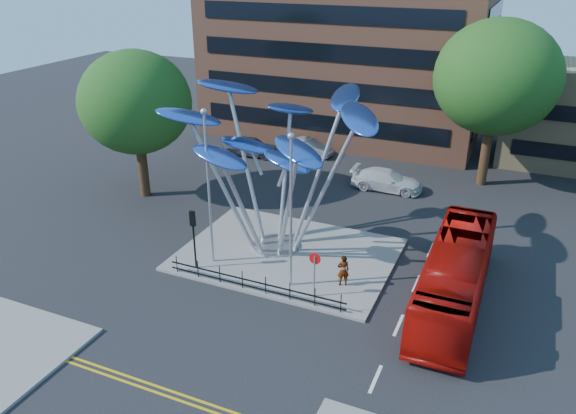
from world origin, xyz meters
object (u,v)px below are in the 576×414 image
at_px(street_lamp_right, 291,198).
at_px(traffic_light_island, 193,228).
at_px(pedestrian, 343,270).
at_px(tree_left, 135,103).
at_px(street_lamp_left, 208,175).
at_px(no_entry_sign_island, 315,267).
at_px(leaf_sculpture, 275,136).
at_px(parked_car_mid, 308,147).
at_px(red_bus, 455,276).
at_px(parked_car_left, 251,146).
at_px(parked_car_right, 387,180).
at_px(tree_right, 497,78).

height_order(street_lamp_right, traffic_light_island, street_lamp_right).
distance_m(traffic_light_island, pedestrian, 8.31).
distance_m(tree_left, street_lamp_left, 11.60).
distance_m(no_entry_sign_island, pedestrian, 2.01).
bearing_deg(tree_left, street_lamp_left, -34.38).
bearing_deg(tree_left, no_entry_sign_island, -25.07).
bearing_deg(leaf_sculpture, street_lamp_right, -55.09).
relative_size(street_lamp_right, no_entry_sign_island, 3.39).
xyz_separation_m(tree_left, parked_car_mid, (7.51, 12.90, -6.09)).
height_order(no_entry_sign_island, pedestrian, no_entry_sign_island).
bearing_deg(red_bus, street_lamp_right, -166.88).
height_order(leaf_sculpture, red_bus, leaf_sculpture).
xyz_separation_m(parked_car_left, parked_car_right, (12.70, -2.77, -0.07)).
distance_m(street_lamp_right, pedestrian, 4.90).
relative_size(leaf_sculpture, red_bus, 1.10).
bearing_deg(parked_car_left, red_bus, -135.13).
distance_m(tree_right, parked_car_mid, 16.27).
relative_size(leaf_sculpture, traffic_light_island, 3.71).
height_order(tree_left, no_entry_sign_island, tree_left).
distance_m(street_lamp_left, parked_car_right, 16.43).
bearing_deg(no_entry_sign_island, pedestrian, 57.25).
distance_m(red_bus, parked_car_left, 25.15).
distance_m(street_lamp_left, no_entry_sign_island, 7.47).
height_order(traffic_light_island, parked_car_mid, traffic_light_island).
distance_m(traffic_light_island, red_bus, 13.75).
bearing_deg(parked_car_right, street_lamp_right, 174.26).
relative_size(tree_right, pedestrian, 6.94).
height_order(tree_right, leaf_sculpture, tree_right).
bearing_deg(parked_car_right, red_bus, -153.74).
bearing_deg(parked_car_mid, tree_left, 154.26).
height_order(tree_right, no_entry_sign_island, tree_right).
bearing_deg(parked_car_right, parked_car_left, 76.53).
height_order(pedestrian, parked_car_right, pedestrian).
bearing_deg(parked_car_mid, parked_car_left, 119.74).
relative_size(tree_right, street_lamp_right, 1.46).
xyz_separation_m(street_lamp_left, parked_car_left, (-6.49, 17.27, -4.53)).
height_order(tree_right, parked_car_mid, tree_right).
height_order(red_bus, pedestrian, red_bus).
bearing_deg(parked_car_left, parked_car_right, -108.29).
bearing_deg(street_lamp_right, traffic_light_island, -174.81).
xyz_separation_m(red_bus, pedestrian, (-5.50, -0.83, -0.58)).
distance_m(street_lamp_left, parked_car_mid, 20.05).
distance_m(street_lamp_right, red_bus, 8.93).
xyz_separation_m(tree_right, parked_car_right, (-6.29, -4.00, -7.28)).
bearing_deg(tree_right, pedestrian, -105.58).
xyz_separation_m(street_lamp_left, no_entry_sign_island, (6.50, -0.98, -3.54)).
xyz_separation_m(tree_left, no_entry_sign_island, (16.00, -7.48, -4.98)).
relative_size(tree_right, parked_car_mid, 2.84).
distance_m(tree_right, red_bus, 18.28).
bearing_deg(pedestrian, street_lamp_left, -26.33).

